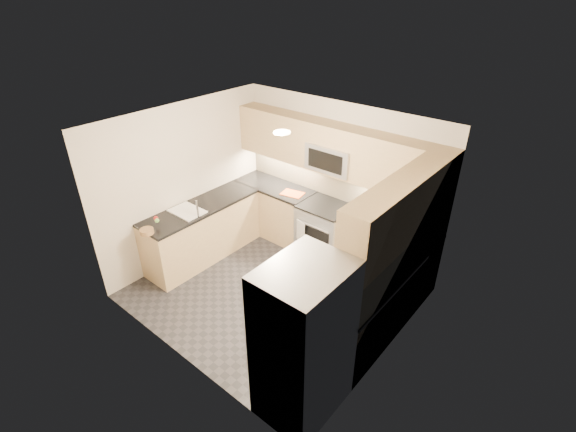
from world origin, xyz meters
The scene contains 35 objects.
floor centered at (0.00, 0.00, 0.00)m, with size 3.60×3.20×0.00m, color black.
ceiling centered at (0.00, 0.00, 2.50)m, with size 3.60×3.20×0.02m, color beige.
wall_back centered at (0.00, 1.60, 1.25)m, with size 3.60×0.02×2.50m, color beige.
wall_front centered at (0.00, -1.60, 1.25)m, with size 3.60×0.02×2.50m, color beige.
wall_left centered at (-1.80, 0.00, 1.25)m, with size 0.02×3.20×2.50m, color beige.
wall_right centered at (1.80, 0.00, 1.25)m, with size 0.02×3.20×2.50m, color beige.
base_cab_back_left centered at (-1.09, 1.30, 0.45)m, with size 1.42×0.60×0.90m, color tan.
base_cab_back_right centered at (1.09, 1.30, 0.45)m, with size 1.42×0.60×0.90m, color tan.
base_cab_right centered at (1.50, 0.15, 0.45)m, with size 0.60×1.70×0.90m, color tan.
base_cab_peninsula centered at (-1.50, 0.00, 0.45)m, with size 0.60×2.00×0.90m, color tan.
countertop_back_left centered at (-1.09, 1.30, 0.92)m, with size 1.42×0.63×0.04m, color black.
countertop_back_right centered at (1.09, 1.30, 0.92)m, with size 1.42×0.63×0.04m, color black.
countertop_right centered at (1.50, 0.15, 0.92)m, with size 0.63×1.70×0.04m, color black.
countertop_peninsula centered at (-1.50, 0.00, 0.92)m, with size 0.63×2.00×0.04m, color black.
upper_cab_back centered at (0.00, 1.43, 1.83)m, with size 3.60×0.35×0.75m, color tan.
upper_cab_right centered at (1.62, 0.28, 1.83)m, with size 0.35×1.95×0.75m, color tan.
backsplash_back centered at (0.00, 1.60, 1.20)m, with size 3.60×0.01×0.51m, color tan.
backsplash_right centered at (1.80, 0.45, 1.20)m, with size 0.01×2.30×0.51m, color tan.
gas_range centered at (0.00, 1.28, 0.46)m, with size 0.76×0.65×0.91m, color #989B9F.
range_cooktop centered at (0.00, 1.28, 0.92)m, with size 0.76×0.65×0.03m, color black.
oven_door_glass centered at (0.00, 0.95, 0.45)m, with size 0.62×0.02×0.45m, color black.
oven_handle centered at (0.00, 0.93, 0.72)m, with size 0.02×0.02×0.60m, color #B2B5BA.
microwave centered at (0.00, 1.40, 1.70)m, with size 0.76×0.40×0.40m, color #A3A4AB.
microwave_door centered at (0.00, 1.20, 1.70)m, with size 0.60×0.01×0.28m, color black.
refrigerator centered at (1.45, -1.15, 0.90)m, with size 0.70×0.90×1.80m, color #9EA0A6.
fridge_handle_left centered at (1.08, -1.33, 0.95)m, with size 0.02×0.02×1.20m, color #B2B5BA.
fridge_handle_right centered at (1.08, -0.97, 0.95)m, with size 0.02×0.02×1.20m, color #B2B5BA.
sink_basin centered at (-1.50, -0.25, 0.88)m, with size 0.52×0.38×0.16m, color white.
faucet centered at (-1.24, -0.25, 1.08)m, with size 0.03×0.03×0.28m, color silver.
utensil_bowl centered at (1.25, 1.25, 1.01)m, with size 0.25×0.25×0.14m, color #69B54D.
cutting_board centered at (-0.65, 1.24, 0.95)m, with size 0.36×0.25×0.01m, color #D04713.
fruit_basket centered at (-1.43, -1.00, 0.97)m, with size 0.19×0.19×0.07m, color olive.
fruit_apple centered at (-1.52, -0.78, 1.05)m, with size 0.06×0.06×0.06m, color #A51712.
fruit_pear centered at (-1.45, -0.81, 1.05)m, with size 0.06×0.06×0.06m, color #72B84E.
dish_towel_check centered at (-0.20, 0.91, 0.55)m, with size 0.19×0.02×0.37m, color silver.
Camera 1 is at (3.22, -3.53, 4.03)m, focal length 26.00 mm.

